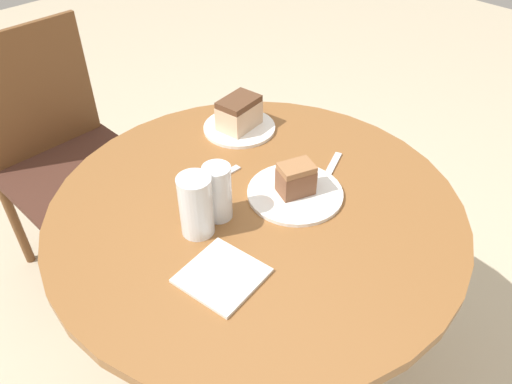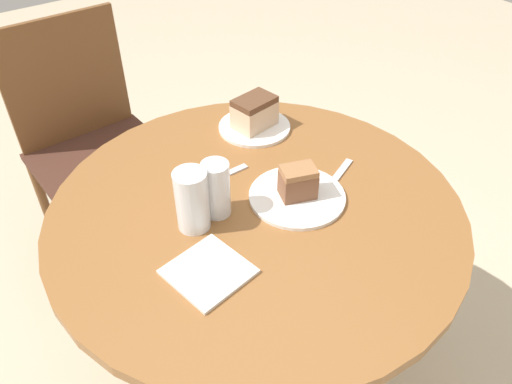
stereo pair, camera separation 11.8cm
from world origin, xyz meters
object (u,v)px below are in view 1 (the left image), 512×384
Objects in this scene: plate_near at (295,193)px; cake_slice_near at (296,179)px; chair at (64,154)px; glass_lemonade at (218,195)px; glass_water at (196,208)px; cake_slice_far at (239,113)px; plate_far at (239,128)px.

cake_slice_near reaches higher than plate_near.
chair is 0.94m from glass_lemonade.
glass_water is at bearing 164.71° from cake_slice_near.
glass_lemonade is at bearing 157.91° from plate_near.
cake_slice_near is 0.71× the size of glass_lemonade.
cake_slice_far is 0.38m from glass_lemonade.
chair is 0.77m from cake_slice_far.
chair is 6.14× the size of glass_water.
chair reaches higher than cake_slice_near.
glass_water is (-0.36, -0.25, 0.06)m from plate_far.
cake_slice_far is at bearing 71.37° from cake_slice_near.
glass_water is (-0.06, -0.88, 0.33)m from chair.
glass_lemonade is 0.07m from glass_water.
glass_lemonade is at bearing 157.91° from cake_slice_near.
cake_slice_far is at bearing 39.69° from glass_lemonade.
plate_far is 0.44m from glass_water.
plate_near and plate_far have the same top height.
chair is at bearing 85.95° from glass_water.
glass_lemonade is at bearing 5.07° from glass_water.
cake_slice_near is 0.33m from cake_slice_far.
plate_near is 0.27m from glass_water.
glass_lemonade reaches higher than cake_slice_far.
cake_slice_far is (-0.00, 0.00, 0.05)m from plate_far.
cake_slice_near is (0.19, -0.95, 0.32)m from chair.
cake_slice_near is at bearing 0.00° from plate_near.
plate_far is (0.11, 0.32, 0.00)m from plate_near.
cake_slice_near is at bearing -108.63° from cake_slice_far.
cake_slice_near is at bearing -22.09° from glass_lemonade.
cake_slice_far reaches higher than plate_near.
plate_near is 0.04m from cake_slice_near.
plate_far is at bearing 71.37° from cake_slice_near.
plate_far is at bearing 34.62° from glass_water.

